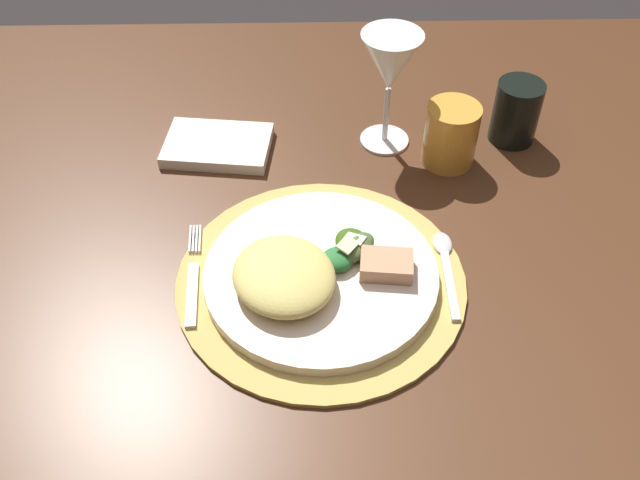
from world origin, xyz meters
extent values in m
cube|color=#4D2E1A|center=(0.00, 0.00, 0.70)|extent=(1.40, 1.08, 0.02)
cylinder|color=#4F2D19|center=(-0.62, 0.47, 0.35)|extent=(0.07, 0.07, 0.69)
cylinder|color=#512B1F|center=(0.62, 0.47, 0.35)|extent=(0.07, 0.07, 0.69)
cylinder|color=tan|center=(-0.04, -0.07, 0.72)|extent=(0.34, 0.34, 0.01)
cylinder|color=silver|center=(-0.04, -0.07, 0.73)|extent=(0.27, 0.27, 0.02)
ellipsoid|color=#DBC96C|center=(-0.08, -0.09, 0.75)|extent=(0.16, 0.16, 0.04)
ellipsoid|color=#486231|center=(0.00, -0.04, 0.75)|extent=(0.07, 0.07, 0.02)
ellipsoid|color=#335717|center=(0.00, -0.03, 0.74)|extent=(0.06, 0.07, 0.02)
ellipsoid|color=#296E33|center=(-0.02, -0.06, 0.75)|extent=(0.04, 0.04, 0.02)
cube|color=beige|center=(0.00, -0.03, 0.75)|extent=(0.03, 0.03, 0.01)
cube|color=beige|center=(-0.01, -0.05, 0.76)|extent=(0.03, 0.03, 0.01)
cube|color=tan|center=(0.03, -0.07, 0.75)|extent=(0.06, 0.05, 0.02)
cube|color=silver|center=(-0.19, -0.09, 0.72)|extent=(0.02, 0.09, 0.00)
cube|color=silver|center=(-0.20, 0.00, 0.72)|extent=(0.01, 0.05, 0.00)
cube|color=silver|center=(-0.19, 0.00, 0.72)|extent=(0.01, 0.05, 0.00)
cube|color=silver|center=(-0.19, 0.00, 0.72)|extent=(0.01, 0.05, 0.00)
cube|color=silver|center=(-0.19, 0.00, 0.72)|extent=(0.01, 0.05, 0.00)
cube|color=silver|center=(0.11, -0.08, 0.72)|extent=(0.01, 0.10, 0.00)
ellipsoid|color=silver|center=(0.11, -0.01, 0.72)|extent=(0.02, 0.04, 0.01)
cube|color=white|center=(-0.18, 0.18, 0.72)|extent=(0.16, 0.12, 0.02)
cylinder|color=silver|center=(0.06, 0.20, 0.72)|extent=(0.07, 0.07, 0.00)
cylinder|color=silver|center=(0.06, 0.20, 0.76)|extent=(0.01, 0.01, 0.08)
cone|color=silver|center=(0.06, 0.20, 0.84)|extent=(0.08, 0.08, 0.08)
cylinder|color=gold|center=(0.14, 0.16, 0.76)|extent=(0.07, 0.07, 0.09)
cylinder|color=black|center=(0.24, 0.20, 0.76)|extent=(0.06, 0.06, 0.09)
camera|label=1|loc=(-0.05, -0.62, 1.35)|focal=40.34mm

